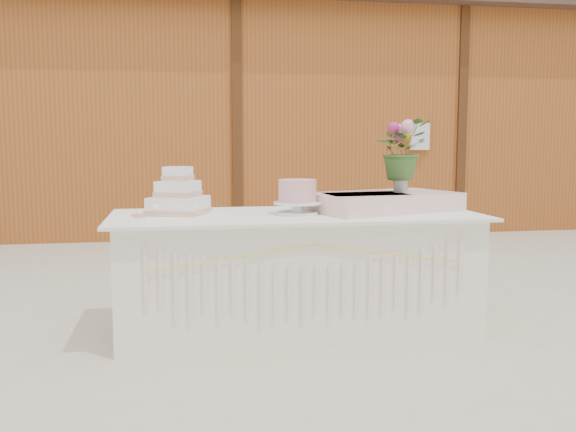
# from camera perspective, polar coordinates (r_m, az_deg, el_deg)

# --- Properties ---
(ground) EXTENTS (80.00, 80.00, 0.00)m
(ground) POSITION_cam_1_polar(r_m,az_deg,el_deg) (4.35, 0.69, -9.92)
(ground) COLOR beige
(ground) RESTS_ON ground
(barn) EXTENTS (12.60, 4.60, 3.30)m
(barn) POSITION_cam_1_polar(r_m,az_deg,el_deg) (10.13, -5.72, 9.11)
(barn) COLOR #985020
(barn) RESTS_ON ground
(cake_table) EXTENTS (2.40, 1.00, 0.77)m
(cake_table) POSITION_cam_1_polar(r_m,az_deg,el_deg) (4.25, 0.71, -4.93)
(cake_table) COLOR white
(cake_table) RESTS_ON ground
(wedding_cake) EXTENTS (0.44, 0.44, 0.31)m
(wedding_cake) POSITION_cam_1_polar(r_m,az_deg,el_deg) (4.23, -9.72, 1.59)
(wedding_cake) COLOR white
(wedding_cake) RESTS_ON cake_table
(pink_cake_stand) EXTENTS (0.31, 0.31, 0.23)m
(pink_cake_stand) POSITION_cam_1_polar(r_m,az_deg,el_deg) (4.15, 0.85, 1.89)
(pink_cake_stand) COLOR white
(pink_cake_stand) RESTS_ON cake_table
(satin_runner) EXTENTS (1.11, 0.86, 0.12)m
(satin_runner) POSITION_cam_1_polar(r_m,az_deg,el_deg) (4.41, 8.50, 1.26)
(satin_runner) COLOR #FFD3CD
(satin_runner) RESTS_ON cake_table
(flower_vase) EXTENTS (0.10, 0.10, 0.14)m
(flower_vase) POSITION_cam_1_polar(r_m,az_deg,el_deg) (4.45, 9.98, 2.95)
(flower_vase) COLOR #ABABB0
(flower_vase) RESTS_ON satin_runner
(bouquet) EXTENTS (0.48, 0.47, 0.41)m
(bouquet) POSITION_cam_1_polar(r_m,az_deg,el_deg) (4.44, 10.06, 6.47)
(bouquet) COLOR #375C24
(bouquet) RESTS_ON flower_vase
(loose_flowers) EXTENTS (0.23, 0.40, 0.02)m
(loose_flowers) POSITION_cam_1_polar(r_m,az_deg,el_deg) (4.18, -12.50, 0.16)
(loose_flowers) COLOR pink
(loose_flowers) RESTS_ON cake_table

